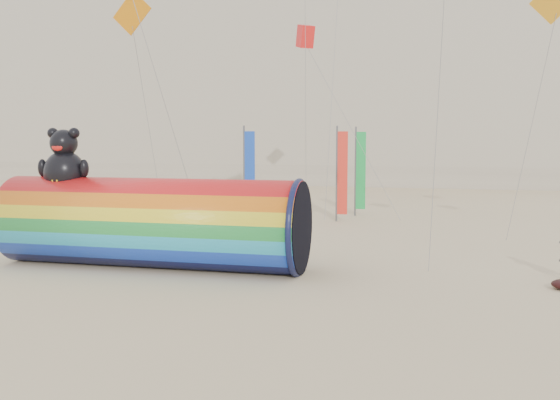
# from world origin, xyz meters

# --- Properties ---
(ground) EXTENTS (160.00, 160.00, 0.00)m
(ground) POSITION_xyz_m (0.00, 0.00, 0.00)
(ground) COLOR #CCB58C
(ground) RESTS_ON ground
(hotel_building) EXTENTS (60.40, 15.40, 20.60)m
(hotel_building) POSITION_xyz_m (-12.00, 45.95, 10.31)
(hotel_building) COLOR #B7AD99
(hotel_building) RESTS_ON ground
(windsock_assembly) EXTENTS (10.83, 3.30, 4.99)m
(windsock_assembly) POSITION_xyz_m (-3.95, 0.66, 1.66)
(windsock_assembly) COLOR red
(windsock_assembly) RESTS_ON ground
(festival_banners) EXTENTS (6.02, 4.63, 5.20)m
(festival_banners) POSITION_xyz_m (-0.59, 14.50, 2.64)
(festival_banners) COLOR #59595E
(festival_banners) RESTS_ON ground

